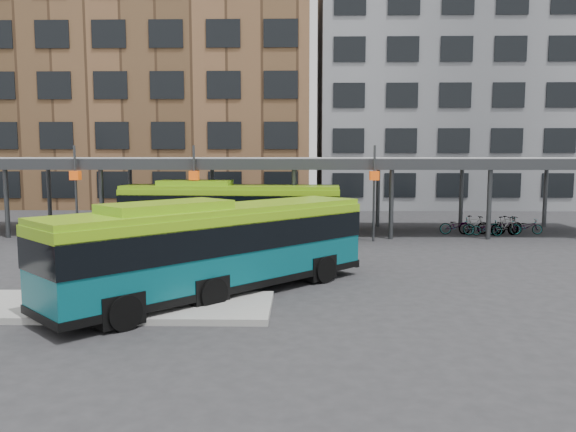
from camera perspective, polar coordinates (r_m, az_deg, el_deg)
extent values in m
plane|color=#28282B|center=(18.96, -5.83, -7.02)|extent=(120.00, 120.00, 0.00)
cube|color=gray|center=(17.70, -25.26, -8.26)|extent=(14.00, 3.00, 0.18)
cube|color=#999B9E|center=(31.39, -3.00, 5.63)|extent=(40.00, 6.00, 0.35)
cube|color=#383A3D|center=(28.40, -3.44, 5.26)|extent=(40.00, 0.15, 0.55)
cylinder|color=#383A3D|center=(32.71, -26.68, 1.31)|extent=(0.24, 0.24, 3.80)
cylinder|color=#383A3D|center=(37.19, -23.09, 1.99)|extent=(0.24, 0.24, 3.80)
cylinder|color=#383A3D|center=(30.69, -18.40, 1.38)|extent=(0.24, 0.24, 3.80)
cylinder|color=#383A3D|center=(35.43, -15.70, 2.07)|extent=(0.24, 0.24, 3.80)
cylinder|color=#383A3D|center=(29.39, -9.18, 1.41)|extent=(0.24, 0.24, 3.80)
cylinder|color=#383A3D|center=(34.31, -7.68, 2.12)|extent=(0.24, 0.24, 3.80)
cylinder|color=#383A3D|center=(28.91, 0.62, 1.41)|extent=(0.24, 0.24, 3.80)
cylinder|color=#383A3D|center=(33.90, 0.71, 2.13)|extent=(0.24, 0.24, 3.80)
cylinder|color=#383A3D|center=(29.29, 10.45, 1.37)|extent=(0.24, 0.24, 3.80)
cylinder|color=#383A3D|center=(34.22, 9.12, 2.09)|extent=(0.24, 0.24, 3.80)
cylinder|color=#383A3D|center=(30.49, 19.77, 1.30)|extent=(0.24, 0.24, 3.80)
cylinder|color=#383A3D|center=(35.26, 17.20, 2.01)|extent=(0.24, 0.24, 3.80)
cylinder|color=#383A3D|center=(36.94, 24.68, 1.90)|extent=(0.24, 0.24, 3.80)
cylinder|color=#383A3D|center=(30.26, -20.72, 2.18)|extent=(0.12, 0.12, 4.80)
cube|color=#EA500D|center=(30.22, -20.79, 3.88)|extent=(0.45, 0.45, 0.45)
cylinder|color=#383A3D|center=(28.57, -9.48, 2.28)|extent=(0.12, 0.12, 4.80)
cube|color=#EA500D|center=(28.52, -9.52, 4.08)|extent=(0.45, 0.45, 0.45)
cylinder|color=#383A3D|center=(28.32, 8.73, 2.25)|extent=(0.12, 0.12, 4.80)
cube|color=#EA500D|center=(28.27, 8.76, 4.07)|extent=(0.45, 0.45, 0.45)
cube|color=brown|center=(52.22, -12.77, 13.44)|extent=(26.00, 14.00, 22.00)
cube|color=slate|center=(52.44, 16.75, 12.20)|extent=(24.00, 14.00, 20.00)
cube|color=#08525C|center=(17.36, -7.06, -3.38)|extent=(9.20, 9.39, 2.27)
cube|color=black|center=(17.29, -7.08, -1.90)|extent=(9.27, 9.46, 0.86)
cube|color=#77B012|center=(17.20, -7.12, 0.64)|extent=(9.14, 9.32, 0.18)
cube|color=#77B012|center=(16.15, -12.23, 0.83)|extent=(3.70, 3.74, 0.32)
cube|color=black|center=(17.56, -7.02, -6.68)|extent=(9.28, 9.46, 0.22)
cylinder|color=black|center=(19.18, 3.68, -5.45)|extent=(0.83, 0.84, 0.91)
cylinder|color=black|center=(20.69, -0.91, -4.58)|extent=(0.83, 0.84, 0.91)
cylinder|color=black|center=(16.06, -7.69, -7.82)|extent=(0.83, 0.84, 0.91)
cylinder|color=black|center=(17.83, -11.99, -6.48)|extent=(0.83, 0.84, 0.91)
cylinder|color=black|center=(14.65, -16.33, -9.40)|extent=(0.83, 0.84, 0.91)
cylinder|color=black|center=(16.57, -20.00, -7.70)|extent=(0.83, 0.84, 0.91)
cube|color=#08525C|center=(28.74, -5.82, 0.48)|extent=(11.08, 2.88, 2.29)
cube|color=black|center=(28.70, -5.83, 1.39)|extent=(11.13, 2.94, 0.87)
cube|color=#77B012|center=(28.64, -5.85, 2.94)|extent=(11.08, 2.79, 0.18)
cube|color=#77B012|center=(29.01, -9.41, 3.29)|extent=(3.74, 1.84, 0.32)
cube|color=black|center=(28.86, -5.80, -1.56)|extent=(11.14, 2.94, 0.22)
cylinder|color=black|center=(27.34, 1.36, -1.91)|extent=(0.93, 0.32, 0.91)
cylinder|color=black|center=(29.55, 1.58, -1.30)|extent=(0.93, 0.32, 0.91)
cylinder|color=black|center=(27.99, -8.41, -1.79)|extent=(0.93, 0.32, 0.91)
cylinder|color=black|center=(30.15, -7.48, -1.20)|extent=(0.93, 0.32, 0.91)
cylinder|color=black|center=(28.72, -13.76, -1.69)|extent=(0.93, 0.32, 0.91)
cylinder|color=black|center=(30.83, -12.48, -1.13)|extent=(0.93, 0.32, 0.91)
imported|color=slate|center=(31.83, 16.81, -0.97)|extent=(1.94, 1.06, 0.97)
imported|color=slate|center=(32.24, 18.36, -0.87)|extent=(1.79, 0.76, 1.04)
imported|color=slate|center=(31.97, 19.55, -1.15)|extent=(1.69, 0.92, 0.84)
imported|color=slate|center=(32.34, 21.16, -0.95)|extent=(1.79, 0.97, 1.04)
imported|color=slate|center=(32.57, 21.08, -0.97)|extent=(1.85, 0.68, 0.97)
imported|color=slate|center=(32.89, 21.52, -0.87)|extent=(1.77, 0.95, 1.02)
imported|color=slate|center=(33.35, 23.12, -1.00)|extent=(1.65, 0.72, 0.84)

